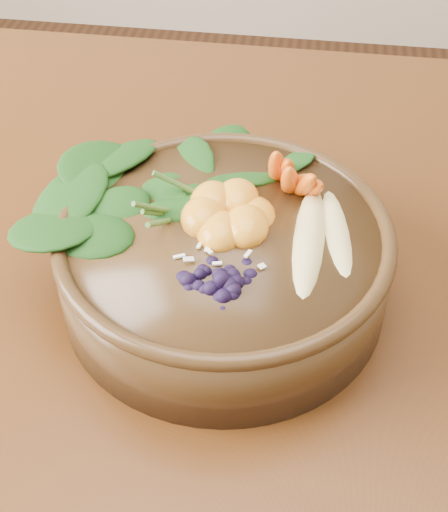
{
  "coord_description": "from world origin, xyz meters",
  "views": [
    {
      "loc": [
        -0.04,
        -0.51,
        1.24
      ],
      "look_at": [
        -0.11,
        -0.05,
        0.8
      ],
      "focal_mm": 50.0,
      "sensor_mm": 36.0,
      "label": 1
    }
  ],
  "objects": [
    {
      "name": "dining_table",
      "position": [
        0.0,
        0.0,
        0.66
      ],
      "size": [
        1.6,
        0.9,
        0.75
      ],
      "color": "#331C0C",
      "rests_on": "ground"
    },
    {
      "name": "stoneware_bowl",
      "position": [
        -0.11,
        -0.05,
        0.79
      ],
      "size": [
        0.31,
        0.31,
        0.08
      ],
      "primitive_type": "cylinder",
      "rotation": [
        0.0,
        0.0,
        0.03
      ],
      "color": "#422C16",
      "rests_on": "dining_table"
    },
    {
      "name": "kale_heap",
      "position": [
        -0.16,
        0.01,
        0.85
      ],
      "size": [
        0.2,
        0.18,
        0.05
      ],
      "primitive_type": null,
      "rotation": [
        0.0,
        0.0,
        0.03
      ],
      "color": "#163E10",
      "rests_on": "stoneware_bowl"
    },
    {
      "name": "carrot_cluster",
      "position": [
        -0.06,
        0.03,
        0.87
      ],
      "size": [
        0.06,
        0.06,
        0.08
      ],
      "primitive_type": null,
      "rotation": [
        0.0,
        0.0,
        0.03
      ],
      "color": "orange",
      "rests_on": "stoneware_bowl"
    },
    {
      "name": "banana_halves",
      "position": [
        -0.02,
        -0.05,
        0.84
      ],
      "size": [
        0.07,
        0.17,
        0.03
      ],
      "rotation": [
        0.0,
        0.0,
        0.03
      ],
      "color": "#E0CC84",
      "rests_on": "stoneware_bowl"
    },
    {
      "name": "mandarin_cluster",
      "position": [
        -0.11,
        -0.03,
        0.85
      ],
      "size": [
        0.09,
        0.1,
        0.03
      ],
      "primitive_type": null,
      "rotation": [
        0.0,
        0.0,
        0.03
      ],
      "color": "orange",
      "rests_on": "stoneware_bowl"
    },
    {
      "name": "blueberry_pile",
      "position": [
        -0.1,
        -0.11,
        0.85
      ],
      "size": [
        0.14,
        0.11,
        0.04
      ],
      "primitive_type": null,
      "rotation": [
        0.0,
        0.0,
        0.03
      ],
      "color": "black",
      "rests_on": "stoneware_bowl"
    },
    {
      "name": "coconut_flakes",
      "position": [
        -0.11,
        -0.07,
        0.83
      ],
      "size": [
        0.1,
        0.08,
        0.01
      ],
      "primitive_type": null,
      "rotation": [
        0.0,
        0.0,
        0.03
      ],
      "color": "white",
      "rests_on": "stoneware_bowl"
    }
  ]
}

